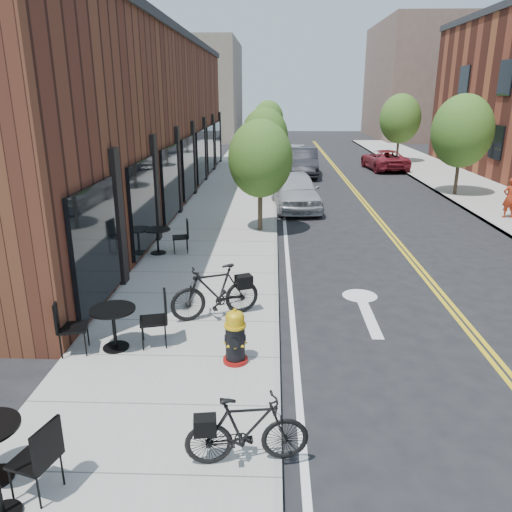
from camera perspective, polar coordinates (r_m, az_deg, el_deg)
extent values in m
plane|color=black|center=(9.37, 2.71, -12.15)|extent=(120.00, 120.00, 0.00)
cube|color=#9E9B93|center=(18.78, -3.73, 3.68)|extent=(4.00, 70.00, 0.12)
cube|color=#462016|center=(23.02, -14.49, 14.50)|extent=(5.00, 28.00, 7.00)
cube|color=#726656|center=(56.65, -6.30, 18.26)|extent=(8.00, 14.00, 10.00)
cube|color=brown|center=(60.32, 18.50, 18.42)|extent=(10.00, 16.00, 12.00)
cylinder|color=#382B1E|center=(17.52, 0.48, 5.58)|extent=(0.16, 0.16, 1.61)
ellipsoid|color=#345B1C|center=(17.23, 0.49, 11.06)|extent=(2.20, 2.20, 2.64)
cylinder|color=#382B1E|center=(25.38, 0.97, 9.56)|extent=(0.16, 0.16, 1.68)
ellipsoid|color=#345B1C|center=(25.18, 0.99, 13.53)|extent=(2.30, 2.30, 2.76)
cylinder|color=#382B1E|center=(33.32, 1.23, 11.51)|extent=(0.16, 0.16, 1.57)
ellipsoid|color=#345B1C|center=(33.17, 1.25, 14.30)|extent=(2.10, 2.10, 2.52)
cylinder|color=#382B1E|center=(41.27, 1.39, 12.87)|extent=(0.16, 0.16, 1.71)
ellipsoid|color=#345B1C|center=(41.15, 1.41, 15.39)|extent=(2.40, 2.40, 2.88)
cylinder|color=#382B1E|center=(25.90, 21.97, 8.60)|extent=(0.16, 0.16, 1.82)
ellipsoid|color=#345B1C|center=(25.69, 22.51, 13.06)|extent=(2.80, 2.80, 3.36)
cylinder|color=#382B1E|center=(37.33, 15.88, 11.74)|extent=(0.16, 0.16, 1.82)
ellipsoid|color=#345B1C|center=(37.18, 16.15, 14.84)|extent=(2.80, 2.80, 3.36)
cylinder|color=maroon|center=(9.17, -2.36, -11.76)|extent=(0.48, 0.48, 0.07)
cylinder|color=black|center=(9.01, -2.39, -9.91)|extent=(0.37, 0.37, 0.67)
cylinder|color=gold|center=(8.85, -2.42, -7.93)|extent=(0.42, 0.42, 0.04)
cylinder|color=gold|center=(8.81, -2.43, -7.40)|extent=(0.36, 0.36, 0.16)
ellipsoid|color=gold|center=(8.78, -2.44, -6.88)|extent=(0.35, 0.35, 0.19)
cylinder|color=gold|center=(8.73, -2.45, -6.28)|extent=(0.06, 0.06, 0.07)
imported|color=black|center=(10.66, -4.68, -4.08)|extent=(2.01, 1.26, 1.17)
imported|color=black|center=(6.77, -1.03, -19.29)|extent=(1.66, 0.67, 0.97)
cylinder|color=black|center=(9.97, -15.70, -9.99)|extent=(0.59, 0.59, 0.03)
cylinder|color=black|center=(9.80, -15.89, -8.01)|extent=(0.08, 0.08, 0.78)
cylinder|color=black|center=(9.64, -16.09, -5.90)|extent=(1.02, 1.02, 0.03)
cylinder|color=black|center=(15.35, -11.09, 0.37)|extent=(0.55, 0.55, 0.03)
cylinder|color=black|center=(15.25, -11.17, 1.65)|extent=(0.07, 0.07, 0.73)
cylinder|color=black|center=(15.15, -11.25, 2.99)|extent=(0.95, 0.95, 0.03)
imported|color=#A7A9B0|center=(21.46, 4.54, 7.46)|extent=(2.24, 4.74, 1.57)
imported|color=black|center=(30.49, 5.36, 10.64)|extent=(1.85, 4.95, 1.62)
imported|color=silver|center=(34.37, 4.15, 11.25)|extent=(2.17, 4.65, 1.32)
imported|color=maroon|center=(33.81, 14.45, 10.60)|extent=(2.59, 4.83, 1.29)
imported|color=#9B2C14|center=(21.65, 27.03, 5.95)|extent=(0.60, 0.42, 1.56)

